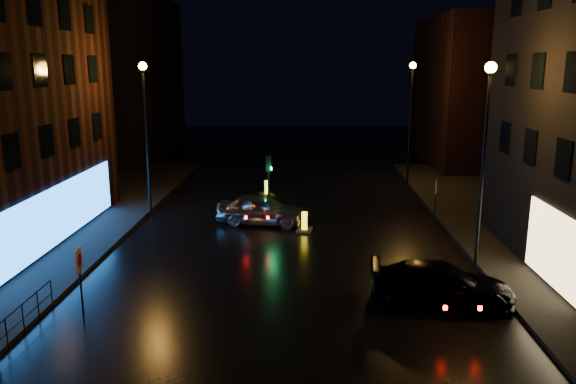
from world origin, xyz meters
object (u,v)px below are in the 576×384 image
at_px(dark_sedan, 442,284).
at_px(bollard_far, 267,192).
at_px(bollard_near, 304,227).
at_px(road_sign_right, 436,190).
at_px(road_sign_left, 79,267).
at_px(silver_hatchback, 261,209).
at_px(traffic_signal, 269,208).

relative_size(dark_sedan, bollard_far, 3.85).
xyz_separation_m(bollard_near, road_sign_right, (7.12, 2.65, 1.39)).
height_order(bollard_far, road_sign_left, road_sign_left).
distance_m(silver_hatchback, road_sign_right, 9.53).
height_order(traffic_signal, bollard_near, traffic_signal).
distance_m(dark_sedan, bollard_far, 17.96).
xyz_separation_m(bollard_far, road_sign_right, (9.56, -5.18, 1.39)).
relative_size(traffic_signal, bollard_near, 2.80).
xyz_separation_m(dark_sedan, road_sign_left, (-12.14, -1.74, 1.14)).
distance_m(road_sign_left, road_sign_right, 19.37).
height_order(silver_hatchback, dark_sedan, silver_hatchback).
bearing_deg(road_sign_left, traffic_signal, 59.34).
distance_m(traffic_signal, silver_hatchback, 1.52).
distance_m(dark_sedan, road_sign_right, 11.47).
bearing_deg(bollard_far, dark_sedan, -90.64).
bearing_deg(dark_sedan, road_sign_right, -5.41).
bearing_deg(silver_hatchback, road_sign_right, -73.52).
bearing_deg(silver_hatchback, traffic_signal, -3.41).
relative_size(bollard_near, road_sign_right, 0.58).
xyz_separation_m(dark_sedan, bollard_near, (-4.86, 8.57, -0.51)).
bearing_deg(bollard_far, bollard_near, -97.32).
bearing_deg(bollard_far, road_sign_left, -129.58).
bearing_deg(bollard_far, traffic_signal, -109.49).
xyz_separation_m(traffic_signal, road_sign_right, (9.10, -0.05, 1.10)).
relative_size(bollard_far, road_sign_right, 0.61).
xyz_separation_m(silver_hatchback, dark_sedan, (7.14, -9.80, -0.07)).
height_order(silver_hatchback, road_sign_right, road_sign_right).
xyz_separation_m(bollard_near, bollard_far, (-2.44, 7.83, -0.01)).
bearing_deg(road_sign_right, bollard_far, -12.08).
height_order(bollard_near, bollard_far, bollard_near).
bearing_deg(silver_hatchback, bollard_near, -110.55).
distance_m(bollard_near, road_sign_left, 12.73).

